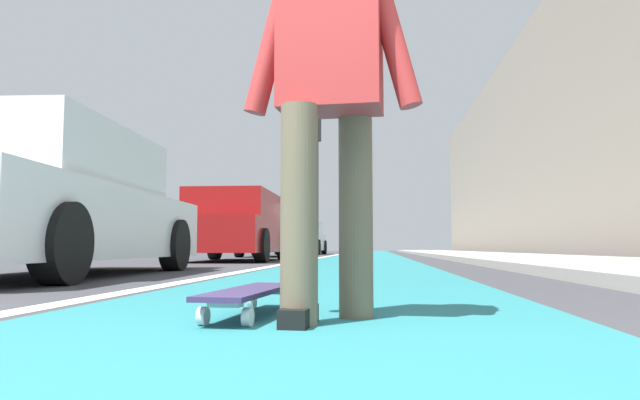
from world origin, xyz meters
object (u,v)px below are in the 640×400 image
at_px(skater_person, 330,83).
at_px(traffic_light, 317,161).
at_px(parked_car_end, 302,238).
at_px(parked_car_far, 274,234).
at_px(pedestrian_distant, 289,223).
at_px(parked_car_near, 52,206).
at_px(parked_car_mid, 235,228).
at_px(skateboard, 250,294).

distance_m(skater_person, traffic_light, 17.03).
bearing_deg(skater_person, parked_car_end, 7.76).
xyz_separation_m(parked_car_end, traffic_light, (-5.56, -1.23, 2.52)).
xyz_separation_m(parked_car_far, traffic_light, (0.82, -1.31, 2.51)).
relative_size(traffic_light, pedestrian_distant, 2.94).
distance_m(parked_car_near, parked_car_mid, 6.65).
xyz_separation_m(skateboard, parked_car_mid, (9.74, 2.53, 0.63)).
height_order(skater_person, pedestrian_distant, skater_person).
bearing_deg(parked_car_end, skateboard, -173.07).
bearing_deg(traffic_light, parked_car_end, 12.44).
xyz_separation_m(skateboard, parked_car_near, (3.10, 2.75, 0.62)).
height_order(parked_car_mid, parked_car_far, parked_car_mid).
xyz_separation_m(skateboard, parked_car_far, (15.81, 2.78, 0.62)).
bearing_deg(parked_car_mid, pedestrian_distant, -22.57).
relative_size(parked_car_near, pedestrian_distant, 2.86).
relative_size(parked_car_mid, parked_car_end, 0.97).
xyz_separation_m(skateboard, traffic_light, (16.63, 1.47, 3.13)).
bearing_deg(parked_car_near, pedestrian_distant, -7.12).
bearing_deg(parked_car_far, parked_car_end, -0.76).
bearing_deg(traffic_light, parked_car_mid, 171.26).
relative_size(parked_car_mid, parked_car_far, 0.97).
relative_size(skater_person, pedestrian_distant, 1.02).
bearing_deg(skateboard, parked_car_near, 41.63).
distance_m(parked_car_far, traffic_light, 2.95).
height_order(skateboard, skater_person, skater_person).
xyz_separation_m(parked_car_near, parked_car_mid, (6.64, -0.23, 0.01)).
bearing_deg(skater_person, skateboard, 66.72).
bearing_deg(parked_car_end, traffic_light, -167.56).
bearing_deg(parked_car_far, parked_car_mid, -177.60).
distance_m(parked_car_near, parked_car_end, 19.09).
bearing_deg(parked_car_end, parked_car_near, 179.83).
xyz_separation_m(parked_car_mid, traffic_light, (6.88, -1.06, 2.51)).
xyz_separation_m(skater_person, parked_car_far, (15.96, 3.13, -0.22)).
bearing_deg(skateboard, skater_person, -113.28).
height_order(parked_car_near, traffic_light, traffic_light).
xyz_separation_m(parked_car_mid, parked_car_end, (12.45, 0.17, -0.02)).
bearing_deg(pedestrian_distant, parked_car_near, 172.88).
bearing_deg(skateboard, parked_car_far, 9.98).
height_order(skater_person, parked_car_mid, skater_person).
relative_size(parked_car_near, parked_car_mid, 1.04).
xyz_separation_m(parked_car_near, traffic_light, (13.53, -1.28, 2.52)).
height_order(skater_person, parked_car_near, skater_person).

